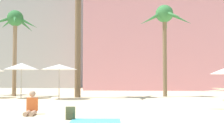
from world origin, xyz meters
TOP-DOWN VIEW (x-y plane):
  - hotel_pink at (5.51, 33.81)m, footprint 21.71×11.16m
  - hotel_tower_gray at (-14.88, 41.44)m, footprint 14.19×9.78m
  - palm_tree_far_left at (-8.42, 16.21)m, footprint 3.78×3.75m
  - palm_tree_left at (3.22, 16.98)m, footprint 4.08×4.01m
  - cafe_umbrella_0 at (-6.98, 14.08)m, footprint 2.42×2.42m
  - cafe_umbrella_3 at (-4.08, 13.43)m, footprint 2.44×2.44m
  - beach_towel at (-0.02, 3.00)m, footprint 1.65×1.12m
  - backpack at (-0.89, 3.23)m, footprint 0.32×0.26m
  - person_near_left at (-2.68, 4.47)m, footprint 0.53×0.99m

SIDE VIEW (x-z plane):
  - beach_towel at x=-0.02m, z-range 0.00..0.01m
  - backpack at x=-0.89m, z-range -0.01..0.41m
  - person_near_left at x=-2.68m, z-range -0.14..0.75m
  - cafe_umbrella_3 at x=-4.08m, z-range 0.98..3.31m
  - cafe_umbrella_0 at x=-6.98m, z-range 1.00..3.46m
  - palm_tree_far_left at x=-8.42m, z-range 2.10..8.83m
  - palm_tree_left at x=3.22m, z-range 2.28..9.35m
  - hotel_pink at x=5.51m, z-range 0.00..19.86m
  - hotel_tower_gray at x=-14.88m, z-range 0.00..23.65m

